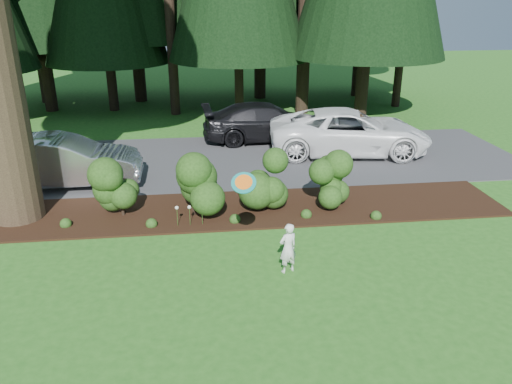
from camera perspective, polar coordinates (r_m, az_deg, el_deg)
ground at (r=10.24m, az=-5.83°, el=-9.66°), size 80.00×80.00×0.00m
mulch_bed at (r=13.11m, az=-6.20°, el=-2.18°), size 16.00×2.50×0.05m
driveway at (r=17.09m, az=-6.48°, el=3.54°), size 22.00×6.00×0.03m
shrub_row at (r=12.74m, az=-2.87°, el=1.00°), size 6.53×1.60×1.61m
lily_cluster at (r=12.15m, az=-7.62°, el=-1.83°), size 0.69×0.09×0.57m
car_silver_wagon at (r=15.59m, az=-21.31°, el=3.28°), size 4.54×1.67×1.48m
car_white_suv at (r=17.92m, az=10.65°, el=6.80°), size 5.88×3.27×1.55m
car_dark_suv at (r=19.29m, az=1.21°, el=8.01°), size 4.98×2.26×1.42m
child at (r=10.13m, az=3.68°, el=-6.41°), size 0.46×0.39×1.08m
frisbee at (r=9.50m, az=-1.42°, el=1.07°), size 0.52×0.40×0.38m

